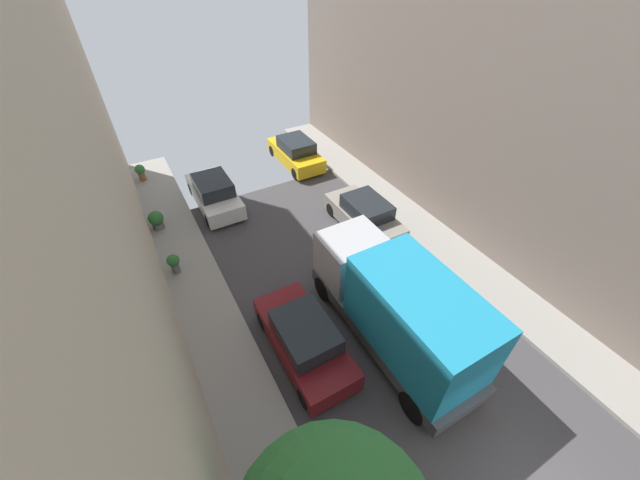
# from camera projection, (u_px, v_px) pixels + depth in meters

# --- Properties ---
(sidewalk_right) EXTENTS (2.00, 44.00, 0.15)m
(sidewalk_right) POSITION_uv_depth(u_px,v_px,m) (632.00, 397.00, 10.65)
(sidewalk_right) COLOR gray
(sidewalk_right) RESTS_ON ground
(parked_car_left_3) EXTENTS (1.78, 4.20, 1.57)m
(parked_car_left_3) POSITION_uv_depth(u_px,v_px,m) (304.00, 339.00, 11.42)
(parked_car_left_3) COLOR maroon
(parked_car_left_3) RESTS_ON ground
(parked_car_left_4) EXTENTS (1.78, 4.20, 1.57)m
(parked_car_left_4) POSITION_uv_depth(u_px,v_px,m) (214.00, 193.00, 17.72)
(parked_car_left_4) COLOR white
(parked_car_left_4) RESTS_ON ground
(parked_car_right_1) EXTENTS (1.78, 4.20, 1.57)m
(parked_car_right_1) POSITION_uv_depth(u_px,v_px,m) (365.00, 215.00, 16.36)
(parked_car_right_1) COLOR gray
(parked_car_right_1) RESTS_ON ground
(parked_car_right_2) EXTENTS (1.78, 4.20, 1.57)m
(parked_car_right_2) POSITION_uv_depth(u_px,v_px,m) (296.00, 152.00, 20.97)
(parked_car_right_2) COLOR gold
(parked_car_right_2) RESTS_ON ground
(delivery_truck) EXTENTS (2.26, 6.60, 3.38)m
(delivery_truck) POSITION_uv_depth(u_px,v_px,m) (398.00, 308.00, 11.02)
(delivery_truck) COLOR #4C4C51
(delivery_truck) RESTS_ON ground
(potted_plant_0) EXTENTS (0.48, 0.48, 0.85)m
(potted_plant_0) POSITION_uv_depth(u_px,v_px,m) (174.00, 262.00, 14.14)
(potted_plant_0) COLOR slate
(potted_plant_0) RESTS_ON sidewalk_left
(potted_plant_1) EXTENTS (0.66, 0.66, 0.88)m
(potted_plant_1) POSITION_uv_depth(u_px,v_px,m) (156.00, 220.00, 16.29)
(potted_plant_1) COLOR slate
(potted_plant_1) RESTS_ON sidewalk_left
(potted_plant_2) EXTENTS (0.52, 0.52, 0.90)m
(potted_plant_2) POSITION_uv_depth(u_px,v_px,m) (140.00, 171.00, 19.43)
(potted_plant_2) COLOR brown
(potted_plant_2) RESTS_ON sidewalk_left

